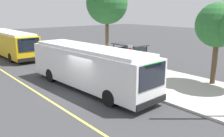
{
  "coord_description": "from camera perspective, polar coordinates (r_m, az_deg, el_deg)",
  "views": [
    {
      "loc": [
        12.52,
        -8.05,
        5.33
      ],
      "look_at": [
        0.73,
        1.78,
        1.6
      ],
      "focal_mm": 38.5,
      "sensor_mm": 36.0,
      "label": 1
    }
  ],
  "objects": [
    {
      "name": "bus_shelter",
      "position": [
        20.36,
        4.16,
        3.97
      ],
      "size": [
        2.9,
        1.6,
        2.48
      ],
      "color": "#333338",
      "rests_on": "sidewalk_curb"
    },
    {
      "name": "ground_plane",
      "position": [
        15.81,
        -6.71,
        -6.14
      ],
      "size": [
        120.0,
        120.0,
        0.0
      ],
      "primitive_type": "plane",
      "color": "#38383A"
    },
    {
      "name": "street_tree_downstreet",
      "position": [
        18.32,
        23.89,
        9.35
      ],
      "size": [
        3.1,
        3.1,
        5.76
      ],
      "color": "brown",
      "rests_on": "sidewalk_curb"
    },
    {
      "name": "pedestrian_commuter",
      "position": [
        17.13,
        8.25,
        -0.73
      ],
      "size": [
        0.24,
        0.4,
        1.69
      ],
      "color": "#282D47",
      "rests_on": "sidewalk_curb"
    },
    {
      "name": "route_sign_post",
      "position": [
        17.29,
        4.3,
        2.36
      ],
      "size": [
        0.44,
        0.08,
        2.8
      ],
      "color": "#333338",
      "rests_on": "sidewalk_curb"
    },
    {
      "name": "street_tree_upstreet",
      "position": [
        25.9,
        -1.22,
        15.19
      ],
      "size": [
        4.35,
        4.35,
        8.08
      ],
      "color": "brown",
      "rests_on": "sidewalk_curb"
    },
    {
      "name": "transit_bus_main",
      "position": [
        16.56,
        -5.52,
        0.63
      ],
      "size": [
        11.13,
        3.17,
        2.95
      ],
      "color": "white",
      "rests_on": "ground_plane"
    },
    {
      "name": "sidewalk_curb",
      "position": [
        19.54,
        8.17,
        -2.09
      ],
      "size": [
        44.0,
        6.4,
        0.15
      ],
      "primitive_type": "cube",
      "color": "#B7B2A8",
      "rests_on": "ground_plane"
    },
    {
      "name": "transit_bus_second",
      "position": [
        30.85,
        -23.11,
        5.65
      ],
      "size": [
        11.89,
        2.69,
        2.95
      ],
      "color": "gold",
      "rests_on": "ground_plane"
    },
    {
      "name": "lane_stripe_center",
      "position": [
        14.81,
        -13.91,
        -7.84
      ],
      "size": [
        36.0,
        0.14,
        0.01
      ],
      "primitive_type": "cube",
      "color": "#E0D64C",
      "rests_on": "ground_plane"
    },
    {
      "name": "waiting_bench",
      "position": [
        20.49,
        4.27,
        0.36
      ],
      "size": [
        1.6,
        0.48,
        0.95
      ],
      "color": "brown",
      "rests_on": "sidewalk_curb"
    }
  ]
}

